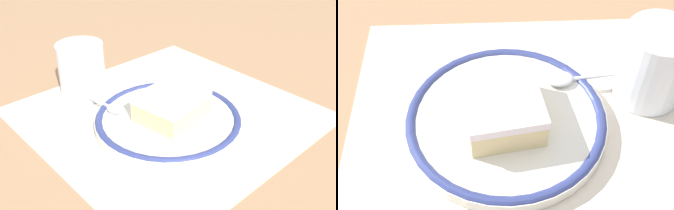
{
  "view_description": "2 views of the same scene",
  "coord_description": "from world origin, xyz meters",
  "views": [
    {
      "loc": [
        0.36,
        0.39,
        0.33
      ],
      "look_at": [
        0.02,
        0.02,
        0.04
      ],
      "focal_mm": 41.29,
      "sensor_mm": 36.0,
      "label": 1
    },
    {
      "loc": [
        -0.31,
        0.04,
        0.42
      ],
      "look_at": [
        0.02,
        0.02,
        0.04
      ],
      "focal_mm": 50.82,
      "sensor_mm": 36.0,
      "label": 2
    }
  ],
  "objects": [
    {
      "name": "cake_slice",
      "position": [
        0.02,
        0.03,
        0.04
      ],
      "size": [
        0.11,
        0.1,
        0.04
      ],
      "color": "beige",
      "rests_on": "plate"
    },
    {
      "name": "cup",
      "position": [
        0.07,
        -0.14,
        0.04
      ],
      "size": [
        0.08,
        0.08,
        0.09
      ],
      "color": "silver",
      "rests_on": "placemat"
    },
    {
      "name": "placemat",
      "position": [
        0.0,
        0.0,
        0.0
      ],
      "size": [
        0.41,
        0.41,
        0.0
      ],
      "primitive_type": "cube",
      "color": "beige",
      "rests_on": "ground_plane"
    },
    {
      "name": "plate",
      "position": [
        0.02,
        0.02,
        0.01
      ],
      "size": [
        0.22,
        0.22,
        0.02
      ],
      "color": "silver",
      "rests_on": "placemat"
    },
    {
      "name": "spoon",
      "position": [
        0.07,
        -0.06,
        0.02
      ],
      "size": [
        0.03,
        0.14,
        0.01
      ],
      "color": "silver",
      "rests_on": "plate"
    },
    {
      "name": "ground_plane",
      "position": [
        0.0,
        0.0,
        0.0
      ],
      "size": [
        2.4,
        2.4,
        0.0
      ],
      "primitive_type": "plane",
      "color": "#9E7551"
    }
  ]
}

